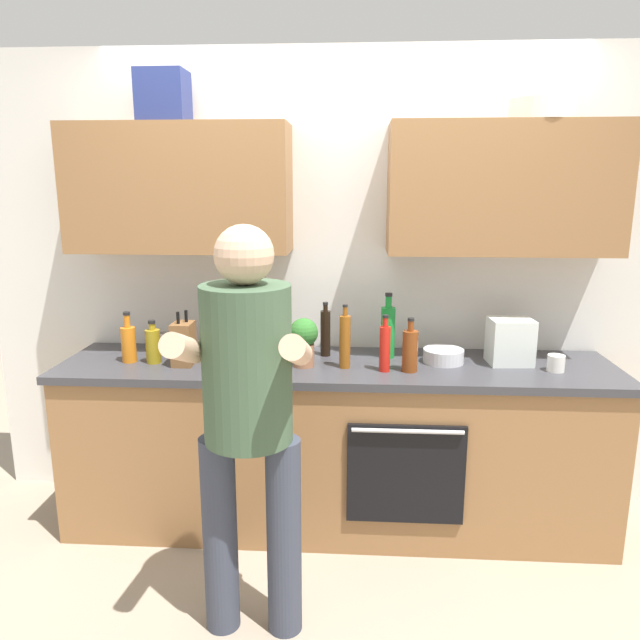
# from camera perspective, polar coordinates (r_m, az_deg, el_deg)

# --- Properties ---
(ground_plane) EXTENTS (12.00, 12.00, 0.00)m
(ground_plane) POSITION_cam_1_polar(r_m,az_deg,el_deg) (3.46, 1.48, -18.56)
(ground_plane) COLOR gray
(back_wall_unit) EXTENTS (4.00, 0.39, 2.50)m
(back_wall_unit) POSITION_cam_1_polar(r_m,az_deg,el_deg) (3.24, 1.83, 7.47)
(back_wall_unit) COLOR silver
(back_wall_unit) RESTS_ON ground
(counter) EXTENTS (2.84, 0.67, 0.90)m
(counter) POSITION_cam_1_polar(r_m,az_deg,el_deg) (3.24, 1.55, -11.75)
(counter) COLOR olive
(counter) RESTS_ON ground
(person_standing) EXTENTS (0.49, 0.45, 1.66)m
(person_standing) POSITION_cam_1_polar(r_m,az_deg,el_deg) (2.32, -6.87, -8.01)
(person_standing) COLOR #383D4C
(person_standing) RESTS_ON ground
(bottle_soda) EXTENTS (0.07, 0.07, 0.35)m
(bottle_soda) POSITION_cam_1_polar(r_m,az_deg,el_deg) (3.17, 6.47, -1.02)
(bottle_soda) COLOR #198C33
(bottle_soda) RESTS_ON counter
(bottle_soy) EXTENTS (0.05, 0.05, 0.29)m
(bottle_soy) POSITION_cam_1_polar(r_m,az_deg,el_deg) (3.19, 0.52, -1.17)
(bottle_soy) COLOR black
(bottle_soy) RESTS_ON counter
(bottle_syrup) EXTENTS (0.06, 0.06, 0.32)m
(bottle_syrup) POSITION_cam_1_polar(r_m,az_deg,el_deg) (2.98, 2.38, -2.00)
(bottle_syrup) COLOR #8C4C14
(bottle_syrup) RESTS_ON counter
(bottle_wine) EXTENTS (0.05, 0.05, 0.27)m
(bottle_wine) POSITION_cam_1_polar(r_m,az_deg,el_deg) (2.99, -8.16, -2.51)
(bottle_wine) COLOR #471419
(bottle_wine) RESTS_ON counter
(bottle_hotsauce) EXTENTS (0.05, 0.05, 0.28)m
(bottle_hotsauce) POSITION_cam_1_polar(r_m,az_deg,el_deg) (2.94, 6.19, -2.60)
(bottle_hotsauce) COLOR red
(bottle_hotsauce) RESTS_ON counter
(bottle_oil) EXTENTS (0.07, 0.07, 0.22)m
(bottle_oil) POSITION_cam_1_polar(r_m,az_deg,el_deg) (3.19, -15.59, -2.32)
(bottle_oil) COLOR olive
(bottle_oil) RESTS_ON counter
(bottle_juice) EXTENTS (0.07, 0.07, 0.26)m
(bottle_juice) POSITION_cam_1_polar(r_m,az_deg,el_deg) (3.24, -17.75, -2.08)
(bottle_juice) COLOR orange
(bottle_juice) RESTS_ON counter
(bottle_vinegar) EXTENTS (0.08, 0.08, 0.27)m
(bottle_vinegar) POSITION_cam_1_polar(r_m,az_deg,el_deg) (2.96, 8.56, -2.84)
(bottle_vinegar) COLOR brown
(bottle_vinegar) RESTS_ON counter
(cup_stoneware) EXTENTS (0.09, 0.09, 0.10)m
(cup_stoneware) POSITION_cam_1_polar(r_m,az_deg,el_deg) (3.39, -14.55, -2.08)
(cup_stoneware) COLOR slate
(cup_stoneware) RESTS_ON counter
(cup_coffee) EXTENTS (0.08, 0.08, 0.08)m
(cup_coffee) POSITION_cam_1_polar(r_m,az_deg,el_deg) (3.17, 21.53, -3.84)
(cup_coffee) COLOR white
(cup_coffee) RESTS_ON counter
(mixing_bowl) EXTENTS (0.21, 0.21, 0.07)m
(mixing_bowl) POSITION_cam_1_polar(r_m,az_deg,el_deg) (3.15, 11.66, -3.35)
(mixing_bowl) COLOR silver
(mixing_bowl) RESTS_ON counter
(knife_block) EXTENTS (0.10, 0.14, 0.28)m
(knife_block) POSITION_cam_1_polar(r_m,az_deg,el_deg) (3.11, -12.86, -2.19)
(knife_block) COLOR brown
(knife_block) RESTS_ON counter
(potted_herb) EXTENTS (0.14, 0.14, 0.25)m
(potted_herb) POSITION_cam_1_polar(r_m,az_deg,el_deg) (3.00, -1.56, -1.84)
(potted_herb) COLOR #9E6647
(potted_herb) RESTS_ON counter
(grocery_bag_produce) EXTENTS (0.22, 0.19, 0.23)m
(grocery_bag_produce) POSITION_cam_1_polar(r_m,az_deg,el_deg) (3.20, 17.63, -1.94)
(grocery_bag_produce) COLOR silver
(grocery_bag_produce) RESTS_ON counter
(grocery_bag_bread) EXTENTS (0.23, 0.24, 0.23)m
(grocery_bag_bread) POSITION_cam_1_polar(r_m,az_deg,el_deg) (3.20, -6.62, -1.46)
(grocery_bag_bread) COLOR tan
(grocery_bag_bread) RESTS_ON counter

